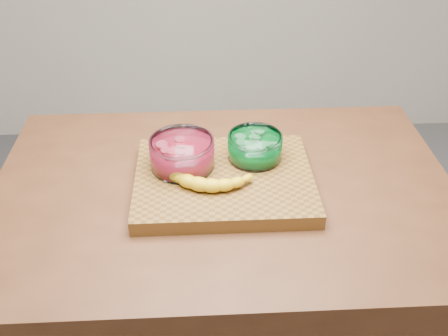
{
  "coord_description": "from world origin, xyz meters",
  "views": [
    {
      "loc": [
        -0.05,
        -1.01,
        1.7
      ],
      "look_at": [
        0.0,
        0.0,
        0.96
      ],
      "focal_mm": 40.0,
      "sensor_mm": 36.0,
      "label": 1
    }
  ],
  "objects": [
    {
      "name": "bowl_red",
      "position": [
        -0.1,
        0.04,
        0.98
      ],
      "size": [
        0.16,
        0.16,
        0.08
      ],
      "color": "white",
      "rests_on": "cutting_board"
    },
    {
      "name": "banana",
      "position": [
        -0.04,
        -0.02,
        0.96
      ],
      "size": [
        0.26,
        0.16,
        0.04
      ],
      "primitive_type": null,
      "color": "gold",
      "rests_on": "cutting_board"
    },
    {
      "name": "cutting_board",
      "position": [
        0.0,
        0.0,
        0.92
      ],
      "size": [
        0.45,
        0.35,
        0.04
      ],
      "primitive_type": "cube",
      "color": "brown",
      "rests_on": "counter"
    },
    {
      "name": "bowl_green",
      "position": [
        0.08,
        0.07,
        0.97
      ],
      "size": [
        0.14,
        0.14,
        0.07
      ],
      "color": "white",
      "rests_on": "cutting_board"
    },
    {
      "name": "counter",
      "position": [
        0.0,
        0.0,
        0.45
      ],
      "size": [
        1.2,
        0.8,
        0.9
      ],
      "primitive_type": "cube",
      "color": "#522D18",
      "rests_on": "ground"
    }
  ]
}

